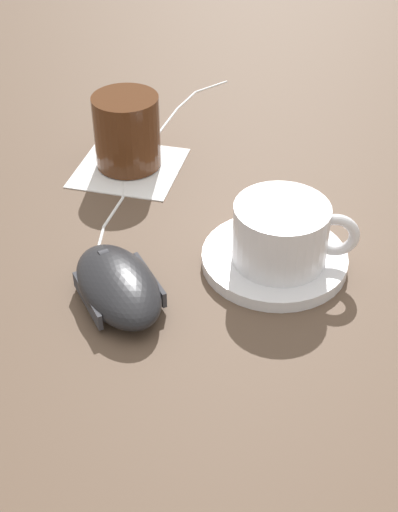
{
  "coord_description": "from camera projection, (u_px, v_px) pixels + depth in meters",
  "views": [
    {
      "loc": [
        0.46,
        0.33,
        0.43
      ],
      "look_at": [
        0.04,
        0.06,
        0.03
      ],
      "focal_mm": 50.0,
      "sensor_mm": 36.0,
      "label": 1
    }
  ],
  "objects": [
    {
      "name": "drinking_glass",
      "position": [
        127.0,
        131.0,
        0.79
      ],
      "size": [
        0.07,
        0.07,
        0.08
      ],
      "primitive_type": "cylinder",
      "color": "#4C2814",
      "rests_on": "napkin_under_glass"
    },
    {
      "name": "saucer",
      "position": [
        274.0,
        259.0,
        0.67
      ],
      "size": [
        0.14,
        0.14,
        0.01
      ],
      "primitive_type": "cylinder",
      "color": "white",
      "rests_on": "ground"
    },
    {
      "name": "ground_plane",
      "position": [
        169.0,
        239.0,
        0.71
      ],
      "size": [
        3.0,
        3.0,
        0.0
      ],
      "primitive_type": "plane",
      "color": "brown"
    },
    {
      "name": "coffee_cup",
      "position": [
        283.0,
        233.0,
        0.65
      ],
      "size": [
        0.09,
        0.11,
        0.06
      ],
      "color": "white",
      "rests_on": "saucer"
    },
    {
      "name": "mouse_cable",
      "position": [
        153.0,
        149.0,
        0.85
      ],
      "size": [
        0.42,
        0.12,
        0.0
      ],
      "color": "white",
      "rests_on": "ground"
    },
    {
      "name": "computer_mouse",
      "position": [
        118.0,
        285.0,
        0.63
      ],
      "size": [
        0.12,
        0.14,
        0.03
      ],
      "color": "black",
      "rests_on": "ground"
    },
    {
      "name": "napkin_under_glass",
      "position": [
        129.0,
        167.0,
        0.81
      ],
      "size": [
        0.14,
        0.14,
        0.0
      ],
      "primitive_type": "cube",
      "rotation": [
        0.0,
        0.0,
        0.32
      ],
      "color": "white",
      "rests_on": "ground"
    }
  ]
}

